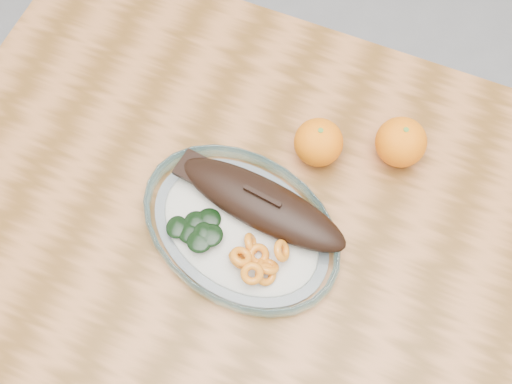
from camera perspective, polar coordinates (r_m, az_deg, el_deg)
ground at (r=1.68m, az=2.08°, el=-13.63°), size 3.00×3.00×0.00m
dining_table at (r=1.04m, az=3.26°, el=-6.87°), size 1.20×0.80×0.75m
plated_meal at (r=0.94m, az=-1.28°, el=-3.00°), size 0.69×0.69×0.08m
orange_left at (r=0.98m, az=5.58°, el=4.41°), size 0.08×0.08×0.08m
orange_right at (r=1.00m, az=12.75°, el=4.34°), size 0.08×0.08×0.08m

